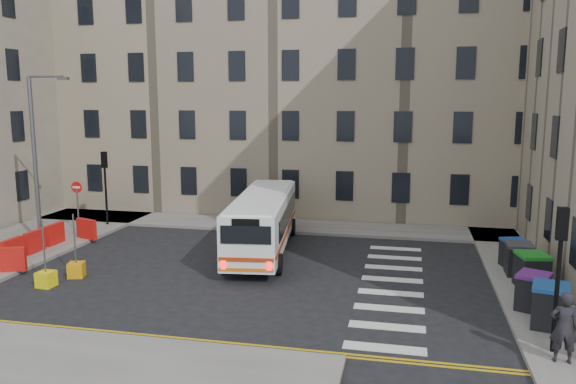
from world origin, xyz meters
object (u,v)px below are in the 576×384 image
at_px(wheelie_bin_a, 550,306).
at_px(wheelie_bin_b, 533,291).
at_px(wheelie_bin_c, 532,271).
at_px(pedestrian, 564,327).
at_px(wheelie_bin_e, 514,253).
at_px(streetlamp, 35,158).
at_px(bollard_yellow, 76,270).
at_px(bus, 263,220).
at_px(wheelie_bin_d, 519,259).
at_px(bollard_chevron, 46,279).

relative_size(wheelie_bin_a, wheelie_bin_b, 1.01).
bearing_deg(wheelie_bin_c, pedestrian, -104.73).
bearing_deg(wheelie_bin_e, pedestrian, -106.67).
bearing_deg(wheelie_bin_a, streetlamp, 179.28).
relative_size(wheelie_bin_c, bollard_yellow, 2.28).
xyz_separation_m(bus, wheelie_bin_d, (11.03, -1.68, -0.75)).
distance_m(streetlamp, wheelie_bin_e, 22.23).
distance_m(wheelie_bin_b, wheelie_bin_c, 2.33).
distance_m(streetlamp, wheelie_bin_b, 22.40).
bearing_deg(streetlamp, bollard_chevron, -52.51).
xyz_separation_m(wheelie_bin_b, wheelie_bin_c, (0.40, 2.29, 0.04)).
xyz_separation_m(streetlamp, wheelie_bin_d, (21.93, -0.31, -3.54)).
bearing_deg(pedestrian, wheelie_bin_c, -89.67).
relative_size(wheelie_bin_b, bollard_yellow, 2.37).
height_order(wheelie_bin_a, wheelie_bin_e, wheelie_bin_a).
height_order(wheelie_bin_e, pedestrian, pedestrian).
bearing_deg(wheelie_bin_c, wheelie_bin_a, -103.92).
distance_m(streetlamp, pedestrian, 23.38).
bearing_deg(wheelie_bin_d, streetlamp, 179.81).
bearing_deg(wheelie_bin_c, streetlamp, 164.14).
bearing_deg(wheelie_bin_d, wheelie_bin_c, -83.26).
bearing_deg(bus, wheelie_bin_b, -34.42).
bearing_deg(bollard_chevron, bus, 44.21).
height_order(wheelie_bin_a, wheelie_bin_c, wheelie_bin_a).
relative_size(wheelie_bin_a, bollard_chevron, 2.39).
bearing_deg(bollard_chevron, pedestrian, -9.15).
distance_m(bus, wheelie_bin_e, 11.07).
bearing_deg(wheelie_bin_c, bus, 152.77).
xyz_separation_m(wheelie_bin_d, bollard_yellow, (-17.42, -3.67, -0.49)).
bearing_deg(bollard_yellow, wheelie_bin_c, 6.69).
bearing_deg(streetlamp, wheelie_bin_d, -0.81).
bearing_deg(streetlamp, wheelie_bin_e, 1.87).
distance_m(pedestrian, bollard_chevron, 17.87).
distance_m(bus, bollard_yellow, 8.43).
height_order(wheelie_bin_c, bollard_chevron, wheelie_bin_c).
relative_size(bus, bollard_chevron, 16.75).
relative_size(streetlamp, bus, 0.81).
distance_m(wheelie_bin_c, wheelie_bin_e, 2.64).
relative_size(bus, wheelie_bin_d, 7.88).
bearing_deg(bollard_chevron, wheelie_bin_e, 18.60).
bearing_deg(wheelie_bin_d, wheelie_bin_e, 91.18).
distance_m(streetlamp, bollard_chevron, 7.80).
bearing_deg(pedestrian, wheelie_bin_d, -87.63).
bearing_deg(bollard_chevron, wheelie_bin_b, 3.52).
bearing_deg(bollard_chevron, bollard_yellow, 71.19).
distance_m(bus, wheelie_bin_d, 11.18).
xyz_separation_m(wheelie_bin_b, wheelie_bin_d, (0.22, 3.90, 0.02)).
relative_size(wheelie_bin_e, bollard_chevron, 2.12).
xyz_separation_m(wheelie_bin_a, wheelie_bin_e, (0.02, 6.37, -0.08)).
distance_m(bus, wheelie_bin_a, 13.07).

